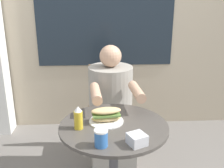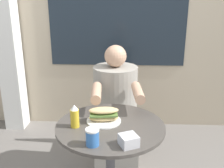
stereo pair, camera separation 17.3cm
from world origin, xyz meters
name	(u,v)px [view 2 (the right image)]	position (x,y,z in m)	size (l,w,h in m)	color
storefront_wall	(118,4)	(0.00, 1.50, 1.40)	(8.00, 0.09, 2.80)	#B7A88E
lattice_pillar	(6,24)	(-1.19, 1.34, 1.20)	(0.21, 0.21, 2.40)	silver
cafe_table	(110,153)	(0.00, 0.00, 0.53)	(0.67, 0.67, 0.72)	#47423D
diner_chair	(116,102)	(0.00, 0.88, 0.52)	(0.41, 0.41, 0.87)	brown
seated_diner	(115,122)	(0.01, 0.53, 0.48)	(0.39, 0.66, 1.12)	gray
sandwich_on_plate	(104,116)	(-0.04, 0.05, 0.77)	(0.22, 0.22, 0.09)	white
drink_cup	(92,137)	(-0.08, -0.24, 0.77)	(0.07, 0.07, 0.10)	#336BB7
napkin_box	(129,140)	(0.11, -0.23, 0.75)	(0.12, 0.12, 0.06)	silver
condiment_bottle	(75,116)	(-0.21, -0.03, 0.79)	(0.05, 0.05, 0.14)	gold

